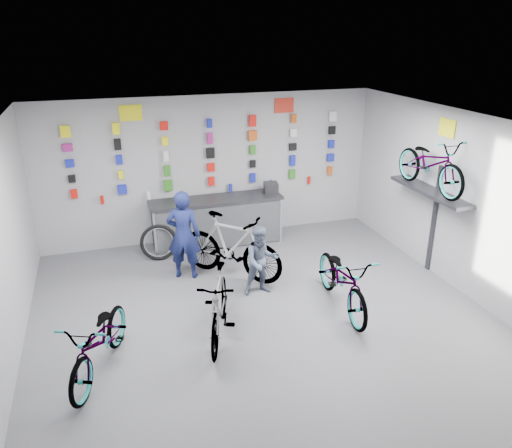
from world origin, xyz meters
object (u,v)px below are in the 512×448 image
object	(u,v)px
clerk	(184,235)
customer	(261,261)
bike_right	(343,279)
bike_service	(231,246)
bike_center	(219,305)
bike_left	(100,341)
counter	(217,222)

from	to	relation	value
clerk	customer	world-z (taller)	clerk
bike_right	bike_service	bearing A→B (deg)	136.58
bike_center	clerk	bearing A→B (deg)	113.61
bike_left	clerk	size ratio (longest dim) A/B	1.09
bike_center	bike_service	bearing A→B (deg)	89.25
clerk	customer	bearing A→B (deg)	159.12
bike_service	customer	bearing A→B (deg)	-111.99
counter	bike_right	size ratio (longest dim) A/B	1.40
bike_left	clerk	distance (m)	2.82
counter	customer	distance (m)	2.25
bike_right	bike_left	bearing A→B (deg)	-167.30
bike_right	clerk	bearing A→B (deg)	145.10
bike_right	customer	world-z (taller)	customer
clerk	customer	xyz separation A→B (m)	(1.12, -1.00, -0.21)
counter	bike_left	world-z (taller)	counter
clerk	counter	bearing A→B (deg)	-104.93
bike_left	clerk	bearing A→B (deg)	80.08
bike_right	clerk	distance (m)	2.89
bike_right	bike_service	size ratio (longest dim) A/B	0.97
bike_right	bike_center	bearing A→B (deg)	-169.75
bike_service	bike_right	bearing A→B (deg)	-93.78
counter	clerk	distance (m)	1.57
counter	customer	world-z (taller)	customer
bike_left	counter	bearing A→B (deg)	79.11
bike_left	customer	xyz separation A→B (m)	(2.64, 1.35, 0.14)
bike_service	clerk	world-z (taller)	clerk
counter	bike_service	size ratio (longest dim) A/B	1.35
clerk	bike_service	bearing A→B (deg)	-177.22
bike_center	bike_service	size ratio (longest dim) A/B	0.87
bike_right	customer	size ratio (longest dim) A/B	1.60
bike_center	clerk	distance (m)	2.06
bike_center	bike_right	bearing A→B (deg)	25.08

